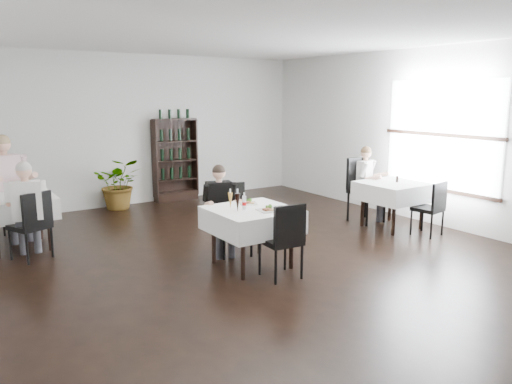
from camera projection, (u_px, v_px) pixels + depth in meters
room_shell at (271, 151)px, 6.43m from camera, size 9.00×9.00×9.00m
window_right at (441, 138)px, 8.31m from camera, size 0.06×2.30×1.85m
wine_shelf at (175, 161)px, 10.41m from camera, size 0.90×0.28×1.75m
main_table at (252, 220)px, 6.43m from camera, size 1.03×1.03×0.77m
left_table at (18, 207)px, 7.18m from camera, size 0.98×0.98×0.77m
right_table at (393, 191)px, 8.31m from camera, size 0.98×0.98×0.77m
potted_tree at (119, 184)px, 9.70m from camera, size 1.13×1.06×1.00m
main_chair_far at (232, 214)px, 7.00m from camera, size 0.55×0.55×0.99m
main_chair_near at (284, 236)px, 5.98m from camera, size 0.46×0.46×0.94m
left_chair_far at (18, 199)px, 7.90m from camera, size 0.58×0.59×1.01m
left_chair_near at (33, 221)px, 6.69m from camera, size 0.57×0.57×0.94m
right_chair_far at (363, 185)px, 8.76m from camera, size 0.53×0.53×1.12m
right_chair_near at (432, 205)px, 7.83m from camera, size 0.46×0.46×0.88m
diner_main at (220, 203)px, 6.93m from camera, size 0.52×0.55×1.26m
diner_left_far at (8, 179)px, 7.59m from camera, size 0.67×0.71×1.62m
diner_left_near at (27, 203)px, 6.67m from camera, size 0.54×0.56×1.35m
diner_right_far at (368, 177)px, 8.86m from camera, size 0.59×0.62×1.31m
plate_far at (249, 203)px, 6.67m from camera, size 0.29×0.29×0.07m
plate_near at (269, 210)px, 6.27m from camera, size 0.26×0.26×0.07m
pilsner_dark at (238, 202)px, 6.21m from camera, size 0.07×0.07×0.29m
pilsner_lager at (230, 201)px, 6.38m from camera, size 0.06×0.06×0.26m
coke_bottle at (244, 203)px, 6.35m from camera, size 0.06×0.06×0.22m
napkin_cutlery at (280, 207)px, 6.47m from camera, size 0.22×0.20×0.02m
pepper_mill at (397, 179)px, 8.31m from camera, size 0.04×0.04×0.11m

